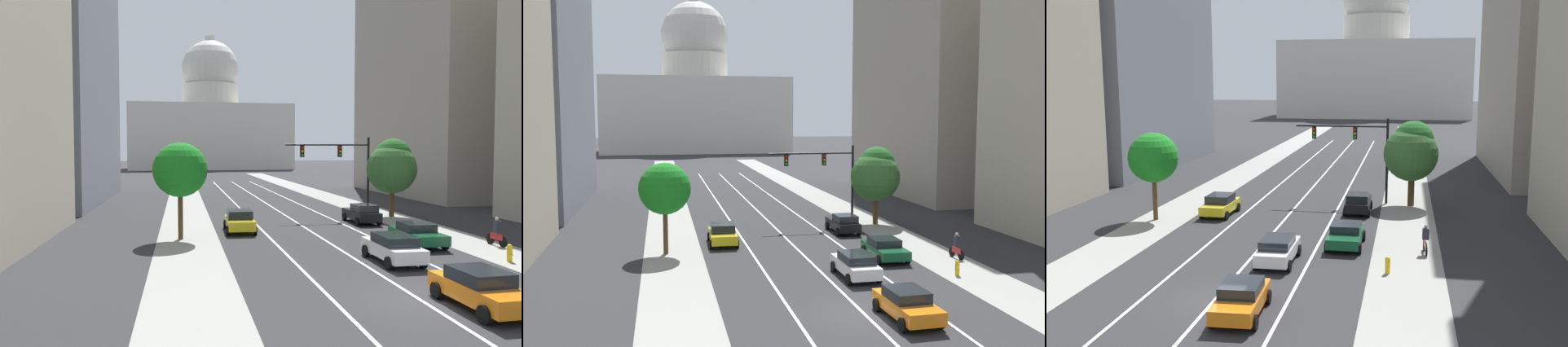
% 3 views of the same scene
% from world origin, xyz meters
% --- Properties ---
extents(ground_plane, '(400.00, 400.00, 0.00)m').
position_xyz_m(ground_plane, '(0.00, 40.00, 0.00)').
color(ground_plane, '#2B2B2D').
extents(sidewalk_left, '(3.88, 130.00, 0.01)m').
position_xyz_m(sidewalk_left, '(-8.54, 35.00, 0.01)').
color(sidewalk_left, gray).
rests_on(sidewalk_left, ground).
extents(sidewalk_right, '(3.88, 130.00, 0.01)m').
position_xyz_m(sidewalk_right, '(8.54, 35.00, 0.01)').
color(sidewalk_right, gray).
rests_on(sidewalk_right, ground).
extents(lane_stripe_left, '(0.16, 90.00, 0.01)m').
position_xyz_m(lane_stripe_left, '(-3.30, 25.00, 0.01)').
color(lane_stripe_left, white).
rests_on(lane_stripe_left, ground).
extents(lane_stripe_center, '(0.16, 90.00, 0.01)m').
position_xyz_m(lane_stripe_center, '(0.00, 25.00, 0.01)').
color(lane_stripe_center, white).
rests_on(lane_stripe_center, ground).
extents(lane_stripe_right, '(0.16, 90.00, 0.01)m').
position_xyz_m(lane_stripe_right, '(3.30, 25.00, 0.01)').
color(lane_stripe_right, white).
rests_on(lane_stripe_right, ground).
extents(capitol_building, '(47.18, 24.53, 40.22)m').
position_xyz_m(capitol_building, '(0.00, 132.14, 14.07)').
color(capitol_building, beige).
rests_on(capitol_building, ground).
extents(car_green, '(2.14, 4.26, 1.35)m').
position_xyz_m(car_green, '(4.95, 9.89, 0.71)').
color(car_green, '#14512D').
rests_on(car_green, ground).
extents(car_orange, '(2.11, 4.21, 1.42)m').
position_xyz_m(car_orange, '(1.65, -1.23, 0.75)').
color(car_orange, orange).
rests_on(car_orange, ground).
extents(car_yellow, '(2.11, 4.16, 1.52)m').
position_xyz_m(car_yellow, '(-4.95, 16.46, 0.79)').
color(car_yellow, yellow).
rests_on(car_yellow, ground).
extents(car_white, '(1.98, 4.23, 1.44)m').
position_xyz_m(car_white, '(1.65, 6.02, 0.77)').
color(car_white, silver).
rests_on(car_white, ground).
extents(car_black, '(1.95, 4.24, 1.52)m').
position_xyz_m(car_black, '(4.95, 18.83, 0.78)').
color(car_black, black).
rests_on(car_black, ground).
extents(traffic_signal_mast, '(7.39, 0.39, 6.80)m').
position_xyz_m(traffic_signal_mast, '(4.62, 22.50, 4.78)').
color(traffic_signal_mast, black).
rests_on(traffic_signal_mast, ground).
extents(fire_hydrant, '(0.26, 0.35, 0.91)m').
position_xyz_m(fire_hydrant, '(7.58, 5.18, 0.46)').
color(fire_hydrant, yellow).
rests_on(fire_hydrant, ground).
extents(cyclist, '(0.39, 1.70, 1.72)m').
position_xyz_m(cyclist, '(9.58, 9.01, 0.85)').
color(cyclist, black).
rests_on(cyclist, ground).
extents(street_tree_mid_left, '(3.49, 3.49, 6.20)m').
position_xyz_m(street_tree_mid_left, '(-9.01, 14.26, 4.43)').
color(street_tree_mid_left, '#51381E').
rests_on(street_tree_mid_left, ground).
extents(street_tree_mid_right, '(3.18, 3.18, 6.69)m').
position_xyz_m(street_tree_mid_right, '(8.92, 22.03, 5.06)').
color(street_tree_mid_right, '#51381E').
rests_on(street_tree_mid_right, ground).
extents(street_tree_near_right, '(4.23, 4.23, 6.24)m').
position_xyz_m(street_tree_near_right, '(8.73, 21.89, 4.11)').
color(street_tree_near_right, '#51381E').
rests_on(street_tree_near_right, ground).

